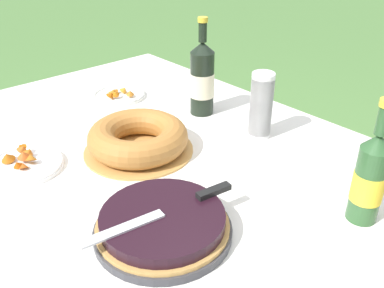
% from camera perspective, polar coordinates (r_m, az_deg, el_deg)
% --- Properties ---
extents(garden_table, '(1.76, 1.14, 0.67)m').
position_cam_1_polar(garden_table, '(1.29, -2.94, -4.30)').
color(garden_table, brown).
rests_on(garden_table, ground_plane).
extents(tablecloth, '(1.77, 1.15, 0.10)m').
position_cam_1_polar(tablecloth, '(1.27, -2.99, -2.69)').
color(tablecloth, white).
rests_on(tablecloth, garden_table).
extents(berry_tart, '(0.31, 0.31, 0.06)m').
position_cam_1_polar(berry_tart, '(0.98, -3.92, -10.66)').
color(berry_tart, '#38383D').
rests_on(berry_tart, tablecloth).
extents(serving_knife, '(0.08, 0.37, 0.01)m').
position_cam_1_polar(serving_knife, '(0.97, -2.47, -8.46)').
color(serving_knife, silver).
rests_on(serving_knife, berry_tart).
extents(bundt_cake, '(0.33, 0.33, 0.09)m').
position_cam_1_polar(bundt_cake, '(1.29, -7.21, 0.76)').
color(bundt_cake, tan).
rests_on(bundt_cake, tablecloth).
extents(cup_stack, '(0.07, 0.07, 0.21)m').
position_cam_1_polar(cup_stack, '(1.36, 9.20, 5.06)').
color(cup_stack, white).
rests_on(cup_stack, tablecloth).
extents(cider_bottle_green, '(0.07, 0.07, 0.31)m').
position_cam_1_polar(cider_bottle_green, '(1.05, 22.62, -4.17)').
color(cider_bottle_green, '#2D562D').
rests_on(cider_bottle_green, tablecloth).
extents(juice_bottle_red, '(0.09, 0.09, 0.34)m').
position_cam_1_polar(juice_bottle_red, '(1.50, 1.36, 8.69)').
color(juice_bottle_red, black).
rests_on(juice_bottle_red, tablecloth).
extents(snack_plate_left, '(0.20, 0.20, 0.05)m').
position_cam_1_polar(snack_plate_left, '(1.70, -9.70, 6.50)').
color(snack_plate_left, white).
rests_on(snack_plate_left, tablecloth).
extents(snack_plate_right, '(0.22, 0.22, 0.05)m').
position_cam_1_polar(snack_plate_right, '(1.31, -21.53, -2.48)').
color(snack_plate_right, white).
rests_on(snack_plate_right, tablecloth).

